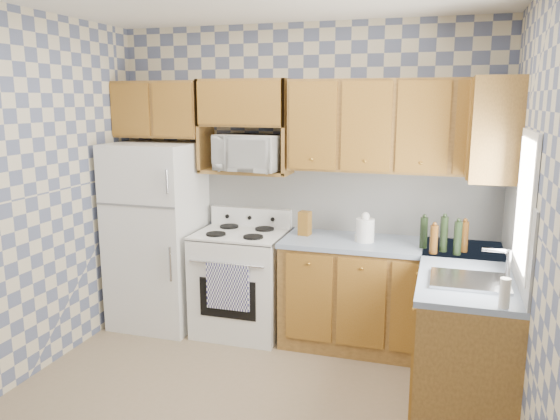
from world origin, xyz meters
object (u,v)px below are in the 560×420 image
object	(u,v)px
microwave	(250,153)
electric_kettle	(365,230)
stove_body	(241,283)
refrigerator	(158,235)

from	to	relation	value
microwave	electric_kettle	bearing A→B (deg)	-0.22
stove_body	electric_kettle	xyz separation A→B (m)	(1.09, -0.01, 0.57)
stove_body	microwave	bearing A→B (deg)	60.99
refrigerator	microwave	bearing A→B (deg)	8.42
stove_body	electric_kettle	bearing A→B (deg)	-0.37
stove_body	microwave	world-z (taller)	microwave
refrigerator	electric_kettle	size ratio (longest dim) A/B	8.82
refrigerator	electric_kettle	bearing A→B (deg)	0.54
stove_body	microwave	size ratio (longest dim) A/B	1.60
refrigerator	stove_body	world-z (taller)	refrigerator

